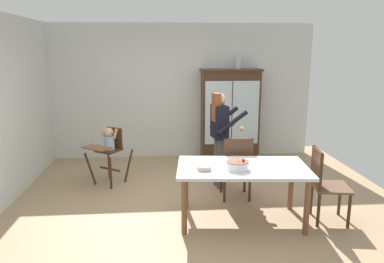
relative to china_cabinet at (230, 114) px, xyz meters
name	(u,v)px	position (x,y,z in m)	size (l,w,h in m)	color
ground_plane	(192,208)	(-0.96, -2.37, -0.91)	(6.24, 6.24, 0.00)	tan
wall_back	(182,92)	(-0.96, 0.26, 0.44)	(5.32, 0.06, 2.70)	silver
china_cabinet	(230,114)	(0.00, 0.00, 0.00)	(1.20, 0.48, 1.82)	#422819
ceramic_vase	(238,63)	(0.14, 0.00, 1.02)	(0.13, 0.13, 0.27)	#B2B7B2
high_chair_with_toddler	(109,145)	(-2.24, -1.28, -0.26)	(0.80, 0.85, 0.95)	#422819
adult_person	(220,129)	(-0.45, -1.57, 0.05)	(0.56, 0.54, 1.53)	#47474C
dining_table	(242,173)	(-0.35, -2.78, -0.26)	(1.71, 1.05, 0.74)	silver
birthday_cake	(238,165)	(-0.44, -2.89, -0.12)	(0.28, 0.28, 0.19)	white
serving_bowl	(204,168)	(-0.85, -2.88, -0.15)	(0.18, 0.18, 0.06)	#C6AD93
dining_chair_far_side	(237,164)	(-0.28, -2.11, -0.36)	(0.45, 0.45, 0.96)	#422819
dining_chair_right_end	(323,180)	(0.69, -2.86, -0.36)	(0.51, 0.51, 0.96)	#422819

